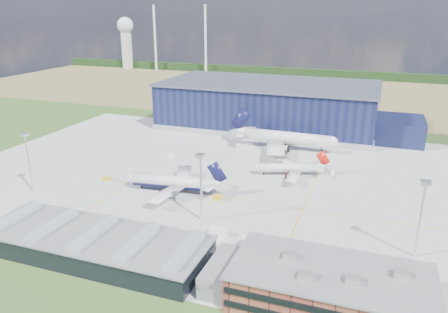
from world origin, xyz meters
TOP-DOWN VIEW (x-y plane):
  - ground at (0.00, 0.00)m, footprint 600.00×600.00m
  - apron at (0.00, 10.00)m, footprint 220.00×160.00m
  - farmland at (0.00, 220.00)m, footprint 600.00×220.00m
  - treeline at (0.00, 300.00)m, footprint 600.00×8.00m
  - horizon_dressing at (-191.30, 294.39)m, footprint 440.20×18.00m
  - hangar at (2.81, 94.80)m, footprint 145.00×62.00m
  - ops_building at (55.01, -60.00)m, footprint 46.00×23.00m
  - glass_concourse at (-6.45, -60.00)m, footprint 78.00×23.00m
  - light_mast_west at (-60.00, -30.00)m, footprint 2.60×2.60m
  - light_mast_center at (10.00, -30.00)m, footprint 2.60×2.60m
  - light_mast_east at (75.00, -30.00)m, footprint 2.60×2.60m
  - airliner_navy at (-9.69, -12.00)m, footprint 44.64×43.88m
  - airliner_red at (28.07, 20.15)m, footprint 40.96×40.54m
  - airliner_widebody at (19.75, 55.00)m, footprint 57.00×55.83m
  - gse_tug_a at (8.98, -12.86)m, footprint 2.79×3.79m
  - gse_tug_b at (-40.00, -10.70)m, footprint 3.28×3.59m
  - gse_van_b at (43.55, 27.71)m, footprint 5.66×4.87m
  - gse_cart_b at (-28.98, 25.03)m, footprint 3.51×2.89m
  - gse_van_c at (18.88, -38.25)m, footprint 5.79×3.02m
  - airstair at (29.90, -42.04)m, footprint 2.17×5.25m
  - car_a at (6.57, -48.00)m, footprint 3.59×2.30m
  - car_b at (-7.63, -48.00)m, footprint 3.61×2.17m

SIDE VIEW (x-z plane):
  - ground at x=0.00m, z-range 0.00..0.00m
  - farmland at x=0.00m, z-range -0.01..0.01m
  - apron at x=0.00m, z-range -0.01..0.07m
  - car_b at x=-7.63m, z-range 0.00..1.12m
  - car_a at x=6.57m, z-range 0.00..1.14m
  - gse_tug_b at x=-40.00m, z-range 0.00..1.29m
  - gse_cart_b at x=-28.98m, z-range 0.00..1.31m
  - gse_tug_a at x=8.98m, z-range 0.00..1.42m
  - gse_van_b at x=43.55m, z-range 0.00..2.39m
  - gse_van_c at x=18.88m, z-range 0.00..2.71m
  - airstair at x=29.90m, z-range 0.00..3.34m
  - glass_concourse at x=-6.45m, z-range -0.61..7.99m
  - treeline at x=0.00m, z-range 0.00..8.00m
  - ops_building at x=55.01m, z-range -0.66..10.24m
  - airliner_red at x=28.07m, z-range 0.00..10.52m
  - airliner_navy at x=-9.69m, z-range 0.00..13.10m
  - airliner_widebody at x=19.75m, z-range 0.00..18.12m
  - hangar at x=2.81m, z-range -1.43..24.67m
  - light_mast_west at x=-60.00m, z-range 3.93..26.93m
  - light_mast_center at x=10.00m, z-range 3.93..26.93m
  - light_mast_east at x=75.00m, z-range 3.93..26.93m
  - horizon_dressing at x=-191.30m, z-range -0.80..69.20m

